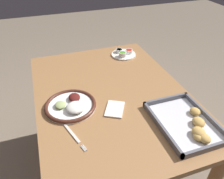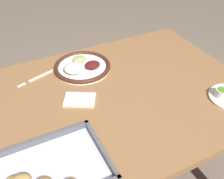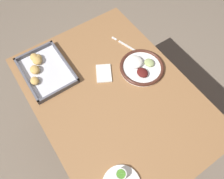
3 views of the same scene
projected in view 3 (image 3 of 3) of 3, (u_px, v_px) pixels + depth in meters
ground_plane at (113, 135)px, 1.81m from camera, size 8.00×8.00×0.00m
dining_table at (113, 103)px, 1.28m from camera, size 1.11×0.80×0.72m
dinner_plate at (141, 67)px, 1.25m from camera, size 0.26×0.26×0.04m
fork at (128, 46)px, 1.34m from camera, size 0.22×0.08×0.00m
baking_tray at (43, 69)px, 1.24m from camera, size 0.34×0.25×0.04m
napkin at (104, 73)px, 1.24m from camera, size 0.15×0.13×0.01m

